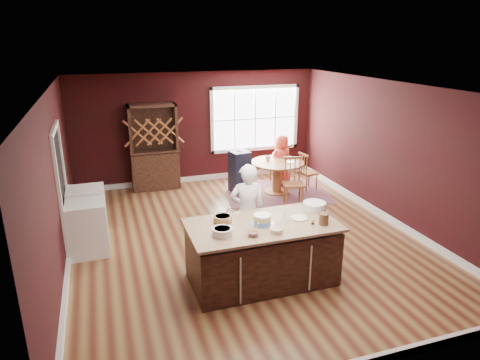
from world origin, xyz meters
name	(u,v)px	position (x,y,z in m)	size (l,w,h in m)	color
room_shell	(243,167)	(0.00, 0.00, 1.35)	(7.00, 7.00, 7.00)	brown
window	(255,119)	(1.50, 3.47, 1.50)	(2.36, 0.10, 1.66)	white
doorway	(63,192)	(-2.97, 0.60, 1.02)	(0.08, 1.26, 2.13)	white
kitchen_island	(262,254)	(-0.20, -1.43, 0.44)	(2.17, 1.13, 0.92)	black
dining_table	(277,171)	(1.52, 2.02, 0.53)	(1.23, 1.23, 0.75)	brown
baker	(247,212)	(-0.16, -0.67, 0.80)	(0.58, 0.38, 1.60)	white
layer_cake	(262,219)	(-0.20, -1.44, 0.99)	(0.36, 0.36, 0.14)	white
bowl_blue	(222,232)	(-0.85, -1.62, 0.97)	(0.27, 0.27, 0.11)	white
bowl_yellow	(223,219)	(-0.72, -1.20, 0.97)	(0.27, 0.27, 0.10)	olive
bowl_pink	(253,234)	(-0.46, -1.77, 0.95)	(0.16, 0.16, 0.06)	white
bowl_olive	(277,231)	(-0.12, -1.78, 0.95)	(0.17, 0.17, 0.07)	beige
drinking_glass	(287,216)	(0.17, -1.47, 1.00)	(0.08, 0.08, 0.16)	white
dinner_plate	(299,218)	(0.38, -1.43, 0.93)	(0.25, 0.25, 0.02)	beige
white_tub	(314,206)	(0.76, -1.19, 0.98)	(0.36, 0.36, 0.12)	white
stoneware_crock	(324,219)	(0.63, -1.73, 1.00)	(0.14, 0.14, 0.17)	brown
toy_figurine	(313,222)	(0.48, -1.68, 0.96)	(0.05, 0.05, 0.08)	yellow
rug	(277,192)	(1.52, 2.02, 0.01)	(2.33, 1.80, 0.01)	brown
chair_east	(308,171)	(2.31, 1.99, 0.46)	(0.39, 0.37, 0.92)	brown
chair_south	(294,182)	(1.54, 1.17, 0.53)	(0.44, 0.42, 1.05)	brown
chair_north	(279,163)	(1.91, 2.79, 0.47)	(0.40, 0.38, 0.94)	brown
seated_woman	(281,160)	(1.82, 2.49, 0.63)	(0.62, 0.40, 1.26)	#E54538
high_chair	(240,171)	(0.72, 2.35, 0.51)	(0.41, 0.41, 1.02)	black
toddler	(242,158)	(0.77, 2.37, 0.81)	(0.18, 0.14, 0.26)	#8CA5BF
table_plate	(289,162)	(1.76, 1.89, 0.76)	(0.19, 0.19, 0.01)	beige
table_cup	(268,158)	(1.37, 2.23, 0.80)	(0.13, 0.13, 0.10)	silver
hutch	(154,147)	(-1.12, 3.22, 1.02)	(1.11, 0.46, 2.03)	black
washer	(88,228)	(-2.64, 0.28, 0.46)	(0.63, 0.61, 0.91)	silver
dryer	(88,213)	(-2.64, 0.92, 0.47)	(0.64, 0.62, 0.93)	white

